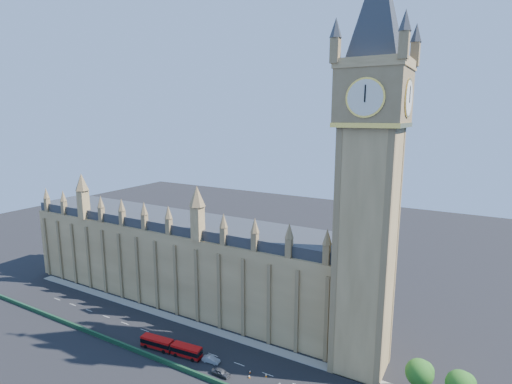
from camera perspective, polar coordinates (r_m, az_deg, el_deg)
The scene contains 13 objects.
ground at distance 113.34m, azimuth -7.94°, elevation -21.49°, with size 400.00×400.00×0.00m, color black.
palace_westminster at distance 136.95m, azimuth -10.82°, elevation -9.23°, with size 120.00×20.00×28.00m.
elizabeth_tower at distance 91.86m, azimuth 16.15°, elevation 6.75°, with size 20.59×20.59×105.00m.
bridge_parapet at distance 107.26m, azimuth -11.13°, elevation -23.29°, with size 160.00×0.60×1.20m, color #1E4C2D.
kerb_north at distance 119.81m, azimuth -5.01°, elevation -19.45°, with size 160.00×3.00×0.16m, color gray.
tree_east_near at distance 101.57m, azimuth 22.46°, elevation -22.71°, with size 6.00×6.00×8.50m.
tree_east_far at distance 101.31m, azimuth 27.33°, elevation -23.23°, with size 6.00×6.00×8.50m.
red_bus at distance 113.03m, azimuth -12.08°, elevation -20.79°, with size 17.91×4.36×3.02m.
car_grey at distance 103.77m, azimuth -5.04°, elevation -24.28°, with size 1.91×4.75×1.62m, color #38393F.
car_silver at distance 108.24m, azimuth -6.44°, elevation -22.69°, with size 1.61×4.61×1.52m, color #9E9FA5.
cone_a at distance 102.97m, azimuth -0.96°, elevation -24.87°, with size 0.45×0.45×0.69m.
cone_b at distance 103.27m, azimuth 1.45°, elevation -24.71°, with size 0.53×0.53×0.79m.
cone_c at distance 104.47m, azimuth -0.87°, elevation -24.29°, with size 0.41×0.41×0.65m.
Camera 1 is at (59.57, -75.10, 60.48)m, focal length 28.00 mm.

